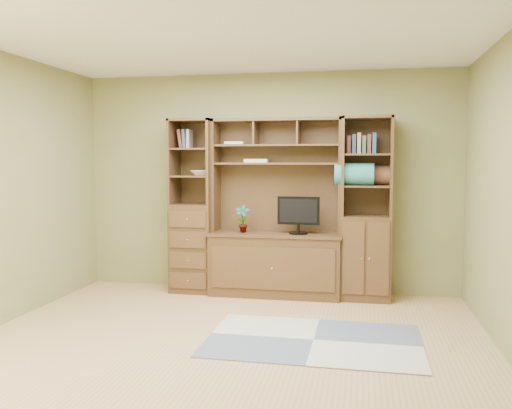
% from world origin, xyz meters
% --- Properties ---
extents(room, '(4.60, 4.10, 2.64)m').
position_xyz_m(room, '(0.00, 0.00, 1.30)').
color(room, tan).
rests_on(room, ground).
extents(center_hutch, '(1.54, 0.53, 2.05)m').
position_xyz_m(center_hutch, '(0.14, 1.73, 1.02)').
color(center_hutch, '#452E18').
rests_on(center_hutch, ground).
extents(left_tower, '(0.50, 0.45, 2.05)m').
position_xyz_m(left_tower, '(-0.86, 1.77, 1.02)').
color(left_tower, '#452E18').
rests_on(left_tower, ground).
extents(right_tower, '(0.55, 0.45, 2.05)m').
position_xyz_m(right_tower, '(1.16, 1.77, 1.02)').
color(right_tower, '#452E18').
rests_on(right_tower, ground).
extents(rug, '(1.85, 1.24, 0.01)m').
position_xyz_m(rug, '(0.72, 0.20, 0.01)').
color(rug, gray).
rests_on(rug, ground).
extents(monitor, '(0.48, 0.22, 0.59)m').
position_xyz_m(monitor, '(0.41, 1.70, 1.02)').
color(monitor, black).
rests_on(monitor, center_hutch).
extents(orchid, '(0.17, 0.11, 0.32)m').
position_xyz_m(orchid, '(-0.24, 1.70, 0.89)').
color(orchid, '#AB4D3A').
rests_on(orchid, center_hutch).
extents(magazines, '(0.27, 0.20, 0.04)m').
position_xyz_m(magazines, '(-0.10, 1.82, 1.56)').
color(magazines, beige).
rests_on(magazines, center_hutch).
extents(bowl, '(0.24, 0.24, 0.06)m').
position_xyz_m(bowl, '(-0.76, 1.77, 1.42)').
color(bowl, white).
rests_on(bowl, left_tower).
extents(blanket_teal, '(0.43, 0.25, 0.25)m').
position_xyz_m(blanket_teal, '(1.03, 1.73, 1.41)').
color(blanket_teal, '#2E7B78').
rests_on(blanket_teal, right_tower).
extents(blanket_red, '(0.40, 0.22, 0.22)m').
position_xyz_m(blanket_red, '(1.25, 1.85, 1.40)').
color(blanket_red, brown).
rests_on(blanket_red, right_tower).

